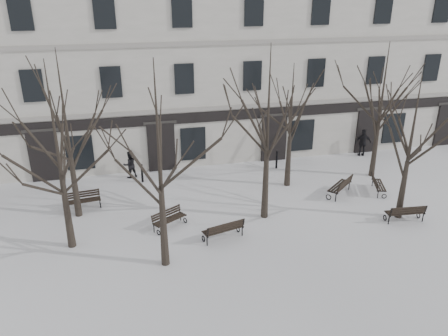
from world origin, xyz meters
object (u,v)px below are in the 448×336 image
object	(u,v)px
bench_5	(378,184)
tree_0	(56,137)
bench_0	(169,218)
bench_4	(341,186)
bench_1	(224,229)
tree_2	(268,114)
bench_2	(406,212)
tree_1	(158,144)
tree_3	(412,132)
bench_3	(82,200)

from	to	relation	value
bench_5	tree_0	bearing A→B (deg)	117.34
bench_0	bench_4	bearing A→B (deg)	-23.73
tree_0	bench_1	bearing A→B (deg)	-8.80
tree_2	bench_2	world-z (taller)	tree_2
tree_1	bench_0	size ratio (longest dim) A/B	4.81
bench_2	bench_4	distance (m)	3.67
tree_2	bench_2	size ratio (longest dim) A/B	4.39
bench_0	bench_2	world-z (taller)	bench_2
tree_1	tree_3	bearing A→B (deg)	6.36
tree_1	bench_2	size ratio (longest dim) A/B	4.37
bench_2	bench_4	world-z (taller)	bench_4
bench_2	bench_4	size ratio (longest dim) A/B	0.98
bench_4	tree_0	bearing A→B (deg)	-32.10
bench_1	bench_2	size ratio (longest dim) A/B	1.04
tree_2	bench_3	distance (m)	10.05
bench_0	bench_5	distance (m)	11.33
bench_3	bench_2	bearing A→B (deg)	-25.22
bench_1	bench_3	bearing A→B (deg)	-50.83
bench_2	bench_5	world-z (taller)	bench_2
bench_2	bench_5	xyz separation A→B (m)	(0.53, 3.19, -0.05)
tree_3	bench_5	size ratio (longest dim) A/B	3.99
tree_1	bench_0	distance (m)	5.40
bench_0	bench_1	world-z (taller)	bench_1
tree_2	bench_2	xyz separation A→B (m)	(6.21, -2.01, -4.55)
bench_2	bench_4	bearing A→B (deg)	-59.55
bench_0	bench_5	xyz separation A→B (m)	(11.28, 1.11, -0.00)
tree_0	tree_3	world-z (taller)	tree_0
bench_2	tree_0	bearing A→B (deg)	-0.28
tree_2	bench_2	distance (m)	7.95
bench_3	bench_5	bearing A→B (deg)	-13.16
tree_0	tree_1	bearing A→B (deg)	-30.90
tree_2	bench_1	distance (m)	5.34
bench_3	bench_4	distance (m)	13.21
tree_2	bench_4	distance (m)	6.61
tree_2	bench_4	xyz separation A→B (m)	(4.65, 1.31, -4.52)
tree_3	bench_0	world-z (taller)	tree_3
tree_3	bench_3	bearing A→B (deg)	163.24
tree_1	bench_3	size ratio (longest dim) A/B	4.54
bench_0	bench_1	bearing A→B (deg)	-67.84
tree_0	tree_1	size ratio (longest dim) A/B	0.97
tree_0	bench_5	world-z (taller)	tree_0
tree_3	bench_5	xyz separation A→B (m)	(0.51, 2.70, -3.79)
tree_2	bench_5	bearing A→B (deg)	9.99
tree_1	bench_0	world-z (taller)	tree_1
tree_2	bench_0	xyz separation A→B (m)	(-4.54, 0.07, -4.59)
bench_4	tree_2	bearing A→B (deg)	-24.24
tree_2	bench_1	bearing A→B (deg)	-147.02
tree_0	bench_2	distance (m)	15.64
tree_3	bench_0	size ratio (longest dim) A/B	4.05
bench_0	tree_0	bearing A→B (deg)	157.04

